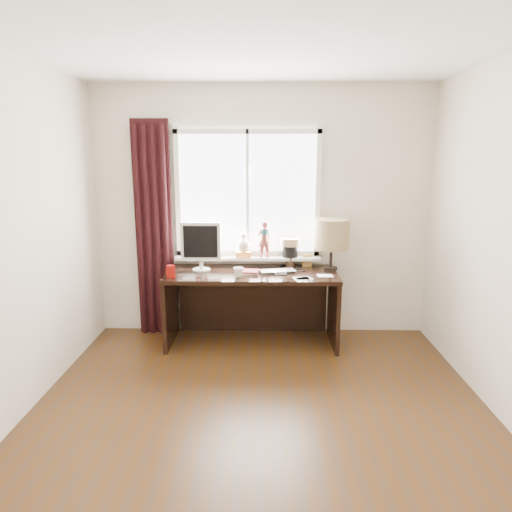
{
  "coord_description": "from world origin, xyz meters",
  "views": [
    {
      "loc": [
        0.03,
        -2.77,
        1.89
      ],
      "look_at": [
        -0.05,
        1.25,
        1.0
      ],
      "focal_mm": 32.0,
      "sensor_mm": 36.0,
      "label": 1
    }
  ],
  "objects_px": {
    "table_lamp": "(332,235)",
    "desk": "(252,293)",
    "laptop": "(278,271)",
    "monitor": "(201,244)",
    "mug": "(238,272)",
    "red_cup": "(171,271)"
  },
  "relations": [
    {
      "from": "red_cup",
      "to": "table_lamp",
      "type": "height_order",
      "value": "table_lamp"
    },
    {
      "from": "laptop",
      "to": "red_cup",
      "type": "bearing_deg",
      "value": 177.46
    },
    {
      "from": "desk",
      "to": "red_cup",
      "type": "bearing_deg",
      "value": -159.69
    },
    {
      "from": "table_lamp",
      "to": "red_cup",
      "type": "bearing_deg",
      "value": -169.14
    },
    {
      "from": "laptop",
      "to": "red_cup",
      "type": "xyz_separation_m",
      "value": [
        -1.03,
        -0.18,
        0.04
      ]
    },
    {
      "from": "laptop",
      "to": "desk",
      "type": "height_order",
      "value": "laptop"
    },
    {
      "from": "laptop",
      "to": "mug",
      "type": "xyz_separation_m",
      "value": [
        -0.38,
        -0.17,
        0.04
      ]
    },
    {
      "from": "red_cup",
      "to": "monitor",
      "type": "bearing_deg",
      "value": 44.07
    },
    {
      "from": "mug",
      "to": "monitor",
      "type": "bearing_deg",
      "value": 148.27
    },
    {
      "from": "laptop",
      "to": "desk",
      "type": "relative_size",
      "value": 0.2
    },
    {
      "from": "mug",
      "to": "table_lamp",
      "type": "distance_m",
      "value": 1.02
    },
    {
      "from": "laptop",
      "to": "table_lamp",
      "type": "bearing_deg",
      "value": 0.7
    },
    {
      "from": "monitor",
      "to": "desk",
      "type": "bearing_deg",
      "value": 3.87
    },
    {
      "from": "desk",
      "to": "monitor",
      "type": "height_order",
      "value": "monitor"
    },
    {
      "from": "mug",
      "to": "desk",
      "type": "height_order",
      "value": "mug"
    },
    {
      "from": "mug",
      "to": "red_cup",
      "type": "bearing_deg",
      "value": -179.07
    },
    {
      "from": "desk",
      "to": "monitor",
      "type": "relative_size",
      "value": 3.47
    },
    {
      "from": "monitor",
      "to": "table_lamp",
      "type": "relative_size",
      "value": 0.94
    },
    {
      "from": "table_lamp",
      "to": "desk",
      "type": "bearing_deg",
      "value": -178.85
    },
    {
      "from": "mug",
      "to": "table_lamp",
      "type": "relative_size",
      "value": 0.19
    },
    {
      "from": "desk",
      "to": "table_lamp",
      "type": "bearing_deg",
      "value": 1.15
    },
    {
      "from": "red_cup",
      "to": "table_lamp",
      "type": "distance_m",
      "value": 1.63
    }
  ]
}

